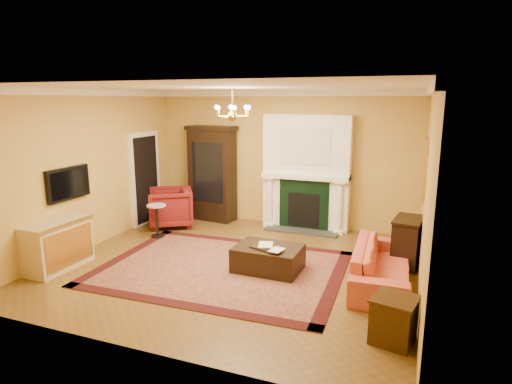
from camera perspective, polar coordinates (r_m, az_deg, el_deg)
The scene contains 26 objects.
floor at distance 7.55m, azimuth -2.92°, elevation -9.75°, with size 6.00×5.50×0.02m, color brown.
ceiling at distance 7.00m, azimuth -3.20°, elevation 13.83°, with size 6.00×5.50×0.02m, color white.
wall_back at distance 9.67m, azimuth 3.57°, elevation 4.42°, with size 6.00×0.02×3.00m, color #C49046.
wall_front at distance 4.79m, azimuth -16.50°, elevation -4.22°, with size 6.00×0.02×3.00m, color #C49046.
wall_left at distance 8.76m, azimuth -21.40°, elevation 2.78°, with size 0.02×5.50×3.00m, color #C49046.
wall_right at distance 6.53m, azimuth 21.89°, elevation -0.27°, with size 0.02×5.50×3.00m, color #C49046.
fireplace at distance 9.38m, azimuth 6.70°, elevation 2.23°, with size 1.90×0.70×2.50m.
crown_molding at distance 7.88m, azimuth -0.30°, elevation 13.16°, with size 6.00×5.50×0.12m.
doorway at distance 10.11m, azimuth -14.55°, elevation 1.78°, with size 0.08×1.05×2.10m.
tv_panel at distance 8.32m, azimuth -23.73°, elevation 1.06°, with size 0.09×0.95×0.58m.
gilt_mirror at distance 7.88m, azimuth 21.55°, elevation 2.89°, with size 0.06×0.76×1.05m.
chandelier at distance 7.00m, azimuth -3.16°, elevation 10.53°, with size 0.63×0.55×0.53m.
oriental_rug at distance 7.41m, azimuth -4.61°, elevation -10.06°, with size 4.02×3.01×0.02m, color #4D1018.
china_cabinet at distance 10.10m, azimuth -5.85°, elevation 2.20°, with size 1.06×0.48×2.12m, color black.
wingback_armchair at distance 9.80m, azimuth -11.34°, elevation -1.78°, with size 0.93×0.87×0.96m, color maroon.
pedestal_table at distance 9.09m, azimuth -13.07°, elevation -3.46°, with size 0.39×0.39×0.70m.
commode at distance 8.00m, azimuth -24.94°, elevation -6.44°, with size 0.52×1.10×0.82m, color beige.
coral_sofa at distance 6.96m, azimuth 16.48°, elevation -8.48°, with size 2.11×0.62×0.83m, color #E75949.
end_table at distance 5.50m, azimuth 17.87°, elevation -16.03°, with size 0.46×0.46×0.53m, color #37210F.
console_table at distance 7.83m, azimuth 19.47°, elevation -6.41°, with size 0.41×0.72×0.81m, color black.
leather_ottoman at distance 7.24m, azimuth 1.65°, elevation -8.78°, with size 1.08×0.79×0.40m, color black.
ottoman_tray at distance 7.10m, azimuth 1.30°, elevation -7.35°, with size 0.44×0.34×0.03m, color black.
book_a at distance 7.06m, azimuth 0.31°, elevation -5.96°, with size 0.24×0.03×0.32m, color gray.
book_b at distance 6.90m, azimuth 2.05°, elevation -6.65°, with size 0.19×0.02×0.27m, color gray.
topiary_left at distance 9.51m, azimuth 2.26°, elevation 4.18°, with size 0.17×0.17×0.46m.
topiary_right at distance 9.18m, azimuth 10.23°, elevation 3.60°, with size 0.16×0.16×0.43m.
Camera 1 is at (2.83, -6.40, 2.82)m, focal length 30.00 mm.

